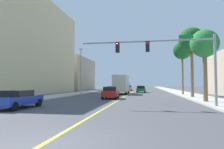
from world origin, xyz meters
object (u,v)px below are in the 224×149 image
(traffic_signal_mast, at_px, (168,53))
(street_lamp, at_px, (81,69))
(car_blue, at_px, (18,99))
(car_silver, at_px, (128,88))
(palm_far, at_px, (182,51))
(car_red, at_px, (111,92))
(car_green, at_px, (141,89))
(car_yellow, at_px, (116,88))
(delivery_truck, at_px, (121,84))
(palm_mid, at_px, (191,41))
(car_black, at_px, (112,89))
(palm_near, at_px, (204,45))

(traffic_signal_mast, bearing_deg, street_lamp, 126.89)
(car_blue, bearing_deg, car_silver, -94.65)
(street_lamp, relative_size, palm_far, 0.92)
(palm_far, relative_size, car_red, 2.23)
(car_red, bearing_deg, car_green, 77.40)
(palm_far, xyz_separation_m, car_yellow, (-13.47, 16.64, -6.55))
(traffic_signal_mast, xyz_separation_m, car_silver, (-6.67, 38.73, -3.56))
(delivery_truck, bearing_deg, car_green, 63.01)
(car_red, bearing_deg, palm_far, 41.13)
(palm_mid, xyz_separation_m, car_black, (-13.28, 15.46, -6.70))
(palm_mid, relative_size, delivery_truck, 1.25)
(car_yellow, distance_m, delivery_truck, 15.10)
(car_green, xyz_separation_m, delivery_truck, (-3.40, -6.70, 1.00))
(car_red, bearing_deg, street_lamp, 124.13)
(palm_mid, height_order, car_silver, palm_mid)
(palm_far, distance_m, car_yellow, 22.39)
(palm_near, height_order, car_silver, palm_near)
(car_green, distance_m, car_yellow, 10.36)
(palm_near, xyz_separation_m, palm_far, (0.27, 13.63, 1.64))
(car_yellow, bearing_deg, car_black, -90.27)
(traffic_signal_mast, xyz_separation_m, palm_mid, (4.13, 10.96, 3.14))
(traffic_signal_mast, height_order, palm_mid, palm_mid)
(car_red, relative_size, car_black, 0.87)
(street_lamp, xyz_separation_m, delivery_truck, (7.00, 2.05, -2.81))
(traffic_signal_mast, distance_m, car_blue, 12.06)
(palm_mid, bearing_deg, palm_far, 89.99)
(traffic_signal_mast, xyz_separation_m, car_yellow, (-9.34, 34.41, -3.58))
(car_blue, xyz_separation_m, delivery_truck, (4.92, 22.52, 1.05))
(car_green, bearing_deg, car_red, -98.68)
(palm_far, distance_m, car_green, 12.83)
(car_green, relative_size, car_red, 1.10)
(palm_far, bearing_deg, car_blue, -126.52)
(palm_far, distance_m, car_blue, 26.50)
(car_red, bearing_deg, palm_mid, 13.52)
(palm_near, xyz_separation_m, palm_mid, (0.27, 6.81, 1.81))
(street_lamp, xyz_separation_m, car_red, (7.11, -9.59, -3.81))
(traffic_signal_mast, xyz_separation_m, street_lamp, (-13.22, 17.62, 0.27))
(palm_far, bearing_deg, delivery_truck, 169.63)
(palm_near, bearing_deg, car_black, 120.29)
(palm_near, relative_size, car_silver, 1.59)
(traffic_signal_mast, xyz_separation_m, delivery_truck, (-6.23, 19.67, -2.54))
(palm_mid, distance_m, car_black, 21.46)
(palm_mid, bearing_deg, traffic_signal_mast, -110.64)
(palm_far, relative_size, car_black, 1.95)
(car_blue, relative_size, delivery_truck, 0.56)
(traffic_signal_mast, distance_m, palm_far, 18.49)
(delivery_truck, bearing_deg, car_blue, -102.39)
(car_blue, bearing_deg, palm_near, -153.50)
(car_yellow, height_order, car_blue, car_yellow)
(palm_far, bearing_deg, car_black, 146.92)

